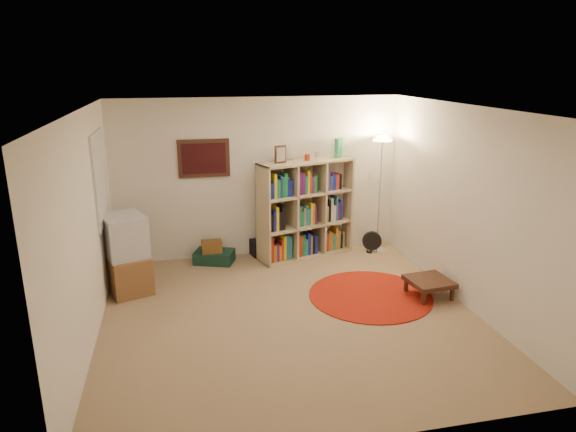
# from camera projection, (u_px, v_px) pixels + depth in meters

# --- Properties ---
(room) EXTENTS (4.54, 4.54, 2.54)m
(room) POSITION_uv_depth(u_px,v_px,m) (285.00, 217.00, 5.98)
(room) COLOR #957857
(room) RESTS_ON ground
(bookshelf) EXTENTS (1.61, 0.90, 1.85)m
(bookshelf) POSITION_uv_depth(u_px,v_px,m) (304.00, 211.00, 8.09)
(bookshelf) COLOR tan
(bookshelf) RESTS_ON ground
(floor_lamp) EXTENTS (0.48, 0.48, 1.90)m
(floor_lamp) POSITION_uv_depth(u_px,v_px,m) (382.00, 157.00, 8.02)
(floor_lamp) COLOR white
(floor_lamp) RESTS_ON ground
(floor_fan) EXTENTS (0.32, 0.20, 0.36)m
(floor_fan) POSITION_uv_depth(u_px,v_px,m) (372.00, 242.00, 8.37)
(floor_fan) COLOR black
(floor_fan) RESTS_ON ground
(tv_stand) EXTENTS (0.72, 0.86, 1.06)m
(tv_stand) POSITION_uv_depth(u_px,v_px,m) (126.00, 255.00, 6.89)
(tv_stand) COLOR brown
(tv_stand) RESTS_ON ground
(suitcase) EXTENTS (0.68, 0.56, 0.19)m
(suitcase) POSITION_uv_depth(u_px,v_px,m) (214.00, 257.00, 7.98)
(suitcase) COLOR #123126
(suitcase) RESTS_ON ground
(wicker_basket) EXTENTS (0.31, 0.23, 0.18)m
(wicker_basket) POSITION_uv_depth(u_px,v_px,m) (212.00, 247.00, 7.88)
(wicker_basket) COLOR brown
(wicker_basket) RESTS_ON suitcase
(duffel_bag) EXTENTS (0.43, 0.38, 0.26)m
(duffel_bag) POSITION_uv_depth(u_px,v_px,m) (262.00, 246.00, 8.33)
(duffel_bag) COLOR black
(duffel_bag) RESTS_ON ground
(paper_towel) EXTENTS (0.11, 0.11, 0.22)m
(paper_towel) POSITION_uv_depth(u_px,v_px,m) (269.00, 256.00, 7.97)
(paper_towel) COLOR white
(paper_towel) RESTS_ON ground
(red_rug) EXTENTS (1.64, 1.64, 0.01)m
(red_rug) POSITION_uv_depth(u_px,v_px,m) (370.00, 295.00, 6.84)
(red_rug) COLOR maroon
(red_rug) RESTS_ON ground
(side_table) EXTENTS (0.59, 0.59, 0.24)m
(side_table) POSITION_uv_depth(u_px,v_px,m) (429.00, 282.00, 6.77)
(side_table) COLOR #341B12
(side_table) RESTS_ON ground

